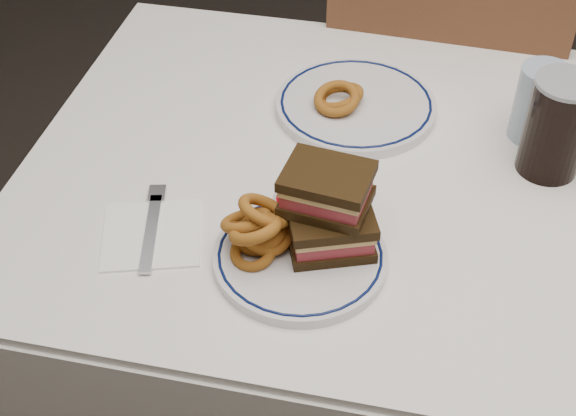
% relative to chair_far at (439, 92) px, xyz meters
% --- Properties ---
extents(dining_table, '(1.27, 0.87, 0.75)m').
position_rel_chair_far_xyz_m(dining_table, '(-0.00, -0.55, 0.10)').
color(dining_table, white).
rests_on(dining_table, floor).
extents(chair_far, '(0.48, 0.48, 1.00)m').
position_rel_chair_far_xyz_m(chair_far, '(0.00, 0.00, 0.00)').
color(chair_far, '#482D17').
rests_on(chair_far, floor).
extents(main_plate, '(0.24, 0.24, 0.02)m').
position_rel_chair_far_xyz_m(main_plate, '(-0.16, -0.77, 0.22)').
color(main_plate, silver).
rests_on(main_plate, dining_table).
extents(reuben_sandwich, '(0.14, 0.13, 0.12)m').
position_rel_chair_far_xyz_m(reuben_sandwich, '(-0.13, -0.73, 0.28)').
color(reuben_sandwich, black).
rests_on(reuben_sandwich, main_plate).
extents(onion_rings_main, '(0.11, 0.11, 0.10)m').
position_rel_chair_far_xyz_m(onion_rings_main, '(-0.22, -0.76, 0.26)').
color(onion_rings_main, brown).
rests_on(onion_rings_main, main_plate).
extents(ketchup_ramekin, '(0.05, 0.05, 0.03)m').
position_rel_chair_far_xyz_m(ketchup_ramekin, '(-0.19, -0.69, 0.24)').
color(ketchup_ramekin, silver).
rests_on(ketchup_ramekin, main_plate).
extents(beer_mug, '(0.14, 0.10, 0.16)m').
position_rel_chair_far_xyz_m(beer_mug, '(0.18, -0.49, 0.29)').
color(beer_mug, black).
rests_on(beer_mug, dining_table).
extents(water_glass, '(0.08, 0.08, 0.13)m').
position_rel_chair_far_xyz_m(water_glass, '(0.15, -0.41, 0.27)').
color(water_glass, '#91A5BB').
rests_on(water_glass, dining_table).
extents(far_plate, '(0.27, 0.27, 0.02)m').
position_rel_chair_far_xyz_m(far_plate, '(-0.14, -0.40, 0.22)').
color(far_plate, silver).
rests_on(far_plate, dining_table).
extents(onion_rings_far, '(0.09, 0.10, 0.05)m').
position_rel_chair_far_xyz_m(onion_rings_far, '(-0.17, -0.41, 0.24)').
color(onion_rings_far, brown).
rests_on(onion_rings_far, far_plate).
extents(napkin_fork, '(0.17, 0.19, 0.01)m').
position_rel_chair_far_xyz_m(napkin_fork, '(-0.38, -0.76, 0.21)').
color(napkin_fork, white).
rests_on(napkin_fork, dining_table).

